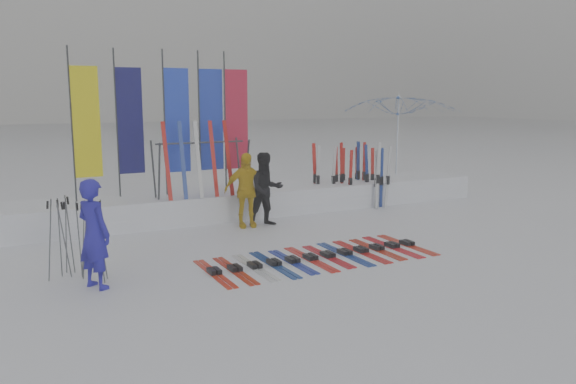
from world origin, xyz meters
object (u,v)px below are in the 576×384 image
tent_canopy (400,144)px  ski_rack (201,161)px  person_blue (94,234)px  ski_row (319,256)px  person_yellow (246,190)px  person_black (266,189)px

tent_canopy → ski_rack: (-6.13, -0.79, -0.09)m
person_blue → ski_rack: (2.83, 3.55, 0.58)m
tent_canopy → ski_row: 7.10m
ski_row → ski_rack: ski_rack is taller
person_yellow → tent_canopy: 5.75m
tent_canopy → person_blue: bearing=-154.1°
person_blue → ski_rack: bearing=-67.8°
person_blue → person_yellow: 4.39m
person_black → ski_row: bearing=-91.8°
person_yellow → ski_row: 2.93m
person_black → ski_row: 2.87m
tent_canopy → ski_row: size_ratio=0.82×
person_yellow → ski_rack: bearing=133.1°
person_yellow → ski_rack: 1.27m
person_blue → tent_canopy: 9.97m
person_blue → person_black: 4.71m
ski_rack → person_black: bearing=-41.1°
ski_row → ski_rack: (-0.85, 3.73, 1.35)m
person_blue → ski_rack: 4.58m
person_blue → person_black: person_blue is taller
person_blue → tent_canopy: bearing=-93.5°
person_black → tent_canopy: 5.35m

